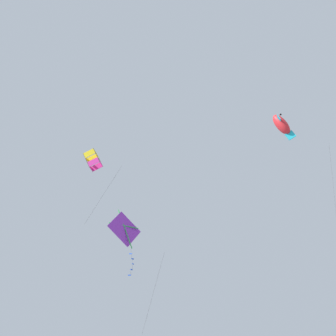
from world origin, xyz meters
TOP-DOWN VIEW (x-y plane):
  - kite_box_low_drifter at (-4.44, -7.30)m, footprint 2.69×2.34m
  - kite_fish_mid_left at (8.08, -3.12)m, footprint 3.52×4.25m
  - kite_diamond_highest at (-0.65, -8.94)m, footprint 2.66×2.89m

SIDE VIEW (x-z plane):
  - kite_diamond_highest at x=-0.65m, z-range 19.42..26.70m
  - kite_box_low_drifter at x=-4.44m, z-range 26.02..32.09m
  - kite_fish_mid_left at x=8.08m, z-range 26.35..35.72m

